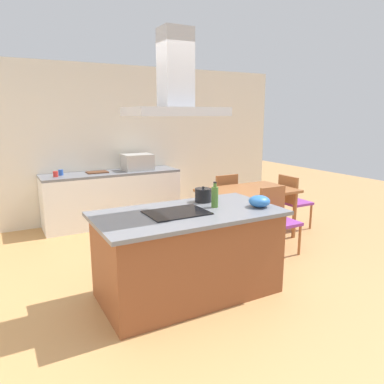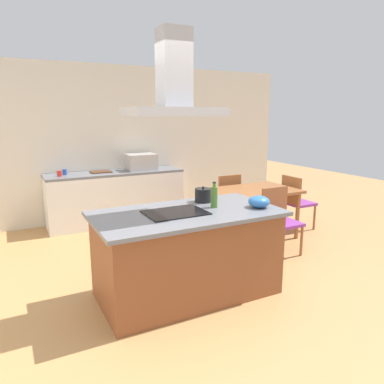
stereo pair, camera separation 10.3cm
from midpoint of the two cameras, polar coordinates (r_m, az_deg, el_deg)
The scene contains 17 objects.
ground at distance 5.29m, azimuth -7.56°, elevation -8.68°, with size 16.00×16.00×0.00m, color tan.
wall_back at distance 6.64m, azimuth -13.10°, elevation 7.35°, with size 7.20×0.10×2.70m, color beige.
kitchen_island at distance 3.84m, azimuth 0.02°, elevation -9.53°, with size 1.90×1.02×0.90m.
cooktop at distance 3.64m, azimuth -1.81°, elevation -3.23°, with size 0.60×0.44×0.01m, color black.
tea_kettle at distance 4.08m, azimuth 2.48°, elevation -0.50°, with size 0.24×0.19×0.18m.
olive_oil_bottle at distance 3.84m, azimuth 4.25°, elevation -0.73°, with size 0.07×0.07×0.27m.
mixing_bowl at distance 3.91m, azimuth 11.18°, elevation -1.49°, with size 0.23×0.23×0.13m, color #2D6BB7.
back_counter at distance 6.44m, azimuth -11.33°, elevation -0.83°, with size 2.30×0.62×0.90m.
countertop_microwave at distance 6.48m, azimuth -7.54°, elevation 4.69°, with size 0.50×0.38×0.28m, color #B2AFAA.
coffee_mug_red at distance 6.11m, azimuth -19.60°, elevation 2.74°, with size 0.08×0.08×0.09m, color red.
coffee_mug_blue at distance 6.25m, azimuth -18.86°, elevation 2.99°, with size 0.08×0.08×0.09m, color #2D56B2.
cutting_board at distance 6.34m, azimuth -13.63°, elevation 3.10°, with size 0.34×0.24×0.02m, color #59331E.
dining_table at distance 5.57m, azimuth 9.60°, elevation -0.50°, with size 1.40×0.90×0.75m.
chair_facing_island at distance 5.11m, azimuth 14.02°, elevation -3.68°, with size 0.42×0.42×0.89m.
chair_at_right_end at distance 6.19m, azimuth 16.35°, elevation -1.06°, with size 0.42×0.42×0.89m.
chair_facing_back_wall at distance 6.13m, azimuth 5.83°, elevation -0.74°, with size 0.42×0.42×0.89m.
range_hood at distance 3.51m, azimuth -1.94°, elevation 15.93°, with size 0.90×0.55×0.78m.
Camera 2 is at (-1.59, -3.19, 1.87)m, focal length 34.06 mm.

